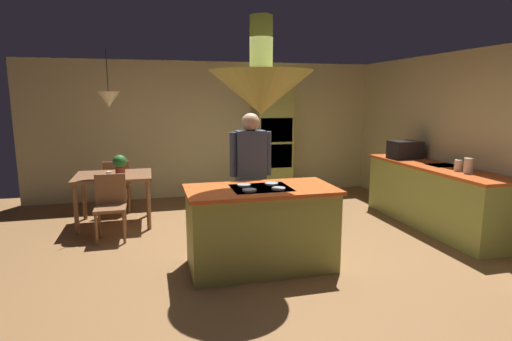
% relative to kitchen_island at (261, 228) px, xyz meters
% --- Properties ---
extents(ground, '(8.16, 8.16, 0.00)m').
position_rel_kitchen_island_xyz_m(ground, '(0.00, 0.20, -0.46)').
color(ground, olive).
extents(wall_back, '(6.80, 0.10, 2.55)m').
position_rel_kitchen_island_xyz_m(wall_back, '(0.00, 3.65, 0.81)').
color(wall_back, beige).
rests_on(wall_back, ground).
extents(wall_right, '(0.10, 7.20, 2.55)m').
position_rel_kitchen_island_xyz_m(wall_right, '(3.25, 0.60, 0.81)').
color(wall_right, beige).
rests_on(wall_right, ground).
extents(kitchen_island, '(1.64, 0.85, 0.94)m').
position_rel_kitchen_island_xyz_m(kitchen_island, '(0.00, 0.00, 0.00)').
color(kitchen_island, '#A0A84C').
rests_on(kitchen_island, ground).
extents(counter_run_right, '(0.73, 2.58, 0.92)m').
position_rel_kitchen_island_xyz_m(counter_run_right, '(2.84, 0.80, 0.00)').
color(counter_run_right, '#A0A84C').
rests_on(counter_run_right, ground).
extents(oven_tower, '(0.66, 0.62, 2.12)m').
position_rel_kitchen_island_xyz_m(oven_tower, '(1.10, 3.24, 0.60)').
color(oven_tower, '#A0A84C').
rests_on(oven_tower, ground).
extents(dining_table, '(1.09, 0.89, 0.76)m').
position_rel_kitchen_island_xyz_m(dining_table, '(-1.70, 2.10, 0.20)').
color(dining_table, brown).
rests_on(dining_table, ground).
extents(person_at_island, '(0.53, 0.23, 1.70)m').
position_rel_kitchen_island_xyz_m(person_at_island, '(0.06, 0.69, 0.52)').
color(person_at_island, tan).
rests_on(person_at_island, ground).
extents(range_hood, '(1.10, 1.10, 1.00)m').
position_rel_kitchen_island_xyz_m(range_hood, '(0.00, -0.00, 1.51)').
color(range_hood, '#A0A84C').
extents(pendant_light_over_table, '(0.32, 0.32, 0.82)m').
position_rel_kitchen_island_xyz_m(pendant_light_over_table, '(-1.70, 2.10, 1.40)').
color(pendant_light_over_table, beige).
extents(chair_facing_island, '(0.40, 0.40, 0.87)m').
position_rel_kitchen_island_xyz_m(chair_facing_island, '(-1.70, 1.43, 0.04)').
color(chair_facing_island, brown).
rests_on(chair_facing_island, ground).
extents(chair_by_back_wall, '(0.40, 0.40, 0.87)m').
position_rel_kitchen_island_xyz_m(chair_by_back_wall, '(-1.70, 2.77, 0.04)').
color(chair_by_back_wall, brown).
rests_on(chair_by_back_wall, ground).
extents(potted_plant_on_table, '(0.20, 0.20, 0.30)m').
position_rel_kitchen_island_xyz_m(potted_plant_on_table, '(-1.59, 2.04, 0.47)').
color(potted_plant_on_table, '#99382D').
rests_on(potted_plant_on_table, dining_table).
extents(cup_on_table, '(0.07, 0.07, 0.09)m').
position_rel_kitchen_island_xyz_m(cup_on_table, '(-1.74, 1.88, 0.34)').
color(cup_on_table, white).
rests_on(cup_on_table, dining_table).
extents(canister_flour, '(0.12, 0.12, 0.20)m').
position_rel_kitchen_island_xyz_m(canister_flour, '(2.84, 0.17, 0.55)').
color(canister_flour, silver).
rests_on(canister_flour, counter_run_right).
extents(canister_sugar, '(0.10, 0.10, 0.15)m').
position_rel_kitchen_island_xyz_m(canister_sugar, '(2.84, 0.35, 0.53)').
color(canister_sugar, silver).
rests_on(canister_sugar, counter_run_right).
extents(microwave_on_counter, '(0.46, 0.36, 0.28)m').
position_rel_kitchen_island_xyz_m(microwave_on_counter, '(2.84, 1.56, 0.59)').
color(microwave_on_counter, '#232326').
rests_on(microwave_on_counter, counter_run_right).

